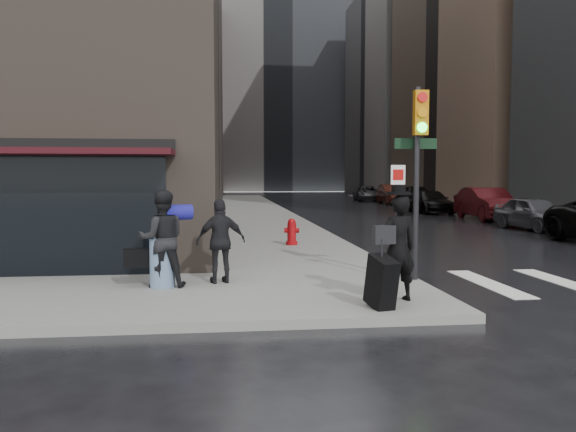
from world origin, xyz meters
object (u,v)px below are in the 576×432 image
Objects in this scene: parked_car_2 at (487,204)px; parked_car_4 at (416,196)px; traffic_light at (416,156)px; parked_car_3 at (430,202)px; parked_car_6 at (368,194)px; fire_hydrant at (292,233)px; man_greycoat at (221,241)px; parked_car_5 at (392,194)px; man_jeans at (161,239)px; man_overcoat at (395,253)px; parked_car_1 at (535,213)px.

parked_car_2 is 1.04× the size of parked_car_4.
traffic_light is 23.67m from parked_car_3.
fire_hydrant is at bearing -102.58° from parked_car_6.
traffic_light reaches higher than man_greycoat.
parked_car_4 is (11.34, 21.54, 0.31)m from fire_hydrant.
traffic_light reaches higher than fire_hydrant.
traffic_light is at bearing -102.66° from parked_car_5.
parked_car_4 reaches higher than parked_car_6.
man_jeans is at bearing -104.04° from parked_car_6.
traffic_light is at bearing 172.43° from man_jeans.
man_overcoat reaches higher than parked_car_4.
man_jeans is at bearing 2.90° from man_greycoat.
man_jeans reaches higher than parked_car_3.
parked_car_5 is at bearing 83.58° from parked_car_1.
traffic_light reaches higher than parked_car_2.
parked_car_1 is 22.11m from parked_car_5.
parked_car_3 is at bearing -98.26° from parked_car_4.
man_greycoat is at bearing -125.92° from parked_car_2.
man_greycoat is (1.07, 0.30, -0.09)m from man_jeans.
fire_hydrant is 0.17× the size of parked_car_3.
man_jeans reaches higher than fire_hydrant.
parked_car_3 is 0.95× the size of parked_car_6.
man_overcoat is 0.40× the size of parked_car_6.
fire_hydrant is 0.17× the size of parked_car_5.
traffic_light reaches higher than parked_car_4.
man_greycoat is at bearing -109.42° from fire_hydrant.
man_overcoat is at bearing -107.66° from parked_car_4.
traffic_light is 29.18m from parked_car_4.
man_jeans is (-3.84, 1.68, 0.09)m from man_overcoat.
man_greycoat reaches higher than parked_car_5.
parked_car_3 is (13.43, 22.11, -0.37)m from man_jeans.
parked_car_2 reaches higher than parked_car_5.
man_overcoat reaches higher than parked_car_5.
parked_car_2 is 1.07× the size of parked_car_3.
traffic_light is 0.76× the size of parked_car_2.
fire_hydrant is at bearing -97.77° from man_overcoat.
traffic_light is at bearing -109.44° from parked_car_3.
fire_hydrant is at bearing -159.07° from parked_car_1.
traffic_light reaches higher than parked_car_1.
parked_car_1 is (8.81, 10.92, -1.87)m from traffic_light.
parked_car_1 is 0.86× the size of parked_car_5.
parked_car_2 is (13.21, 16.29, -0.14)m from man_greycoat.
man_jeans is 31.18m from parked_car_4.
man_overcoat is 1.08× the size of man_jeans.
man_overcoat is 0.42× the size of parked_car_3.
fire_hydrant is at bearing 107.73° from traffic_light.
parked_car_3 is at bearing 70.38° from traffic_light.
traffic_light is 4.75× the size of fire_hydrant.
parked_car_2 is at bearing -88.65° from parked_car_4.
traffic_light is at bearing -116.80° from parked_car_2.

